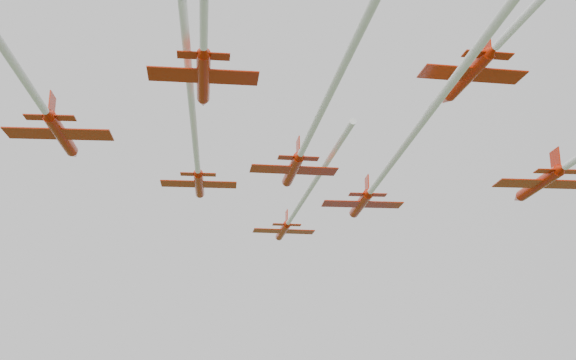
# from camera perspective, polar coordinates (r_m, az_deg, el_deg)

# --- Properties ---
(jet_lead) EXTENTS (16.05, 45.97, 2.50)m
(jet_lead) POSITION_cam_1_polar(r_m,az_deg,el_deg) (89.12, 0.54, -2.57)
(jet_lead) COLOR #BC1C03
(jet_row2_left) EXTENTS (17.96, 63.36, 2.59)m
(jet_row2_left) POSITION_cam_1_polar(r_m,az_deg,el_deg) (67.54, -7.41, 3.77)
(jet_row2_left) COLOR #BC1C03
(jet_row2_right) EXTENTS (17.46, 60.02, 2.81)m
(jet_row2_right) POSITION_cam_1_polar(r_m,az_deg,el_deg) (71.71, 8.04, 1.15)
(jet_row2_right) COLOR #BC1C03
(jet_row3_left) EXTENTS (14.51, 50.63, 2.97)m
(jet_row3_left) POSITION_cam_1_polar(r_m,az_deg,el_deg) (62.43, -19.66, 6.81)
(jet_row3_left) COLOR #BC1C03
(jet_row3_mid) EXTENTS (18.47, 56.07, 2.41)m
(jet_row3_mid) POSITION_cam_1_polar(r_m,az_deg,el_deg) (53.12, 2.73, 5.63)
(jet_row3_mid) COLOR #BC1C03
(jet_row4_right) EXTENTS (14.92, 40.64, 2.45)m
(jet_row4_right) POSITION_cam_1_polar(r_m,az_deg,el_deg) (51.44, 17.88, 11.89)
(jet_row4_right) COLOR #BC1C03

